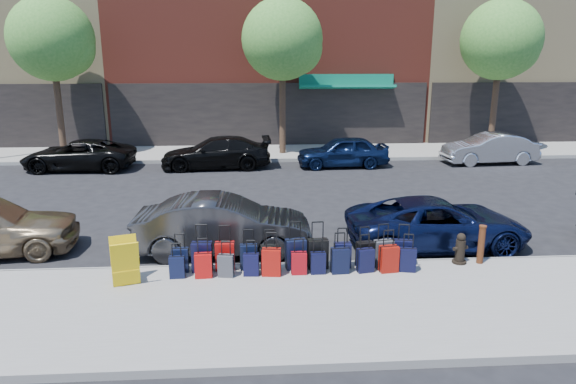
{
  "coord_description": "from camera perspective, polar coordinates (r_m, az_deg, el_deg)",
  "views": [
    {
      "loc": [
        -0.85,
        -15.4,
        4.72
      ],
      "look_at": [
        0.05,
        -1.5,
        1.05
      ],
      "focal_mm": 32.0,
      "sensor_mm": 36.0,
      "label": 1
    }
  ],
  "objects": [
    {
      "name": "suitcase_front_10",
      "position": [
        11.92,
        12.66,
        -6.59
      ],
      "size": [
        0.43,
        0.29,
        0.96
      ],
      "rotation": [
        0.0,
        0.0,
        -0.18
      ],
      "color": "black",
      "rests_on": "sidewalk_near"
    },
    {
      "name": "car_near_2",
      "position": [
        13.57,
        16.26,
        -3.35
      ],
      "size": [
        4.65,
        2.28,
        1.27
      ],
      "primitive_type": "imported",
      "rotation": [
        0.0,
        0.0,
        1.61
      ],
      "color": "#0C1436",
      "rests_on": "ground"
    },
    {
      "name": "suitcase_back_3",
      "position": [
        11.17,
        -4.12,
        -8.04
      ],
      "size": [
        0.34,
        0.21,
        0.79
      ],
      "rotation": [
        0.0,
        0.0,
        -0.07
      ],
      "color": "black",
      "rests_on": "sidewalk_near"
    },
    {
      "name": "suitcase_back_4",
      "position": [
        11.13,
        -1.85,
        -7.79
      ],
      "size": [
        0.42,
        0.27,
        0.96
      ],
      "rotation": [
        0.0,
        0.0,
        -0.1
      ],
      "color": "#980F09",
      "rests_on": "sidewalk_near"
    },
    {
      "name": "ground",
      "position": [
        16.12,
        -0.54,
        -2.24
      ],
      "size": [
        120.0,
        120.0,
        0.0
      ],
      "primitive_type": "plane",
      "color": "black",
      "rests_on": "ground"
    },
    {
      "name": "suitcase_front_8",
      "position": [
        11.72,
        8.53,
        -6.82
      ],
      "size": [
        0.41,
        0.28,
        0.92
      ],
      "rotation": [
        0.0,
        0.0,
        0.2
      ],
      "color": "black",
      "rests_on": "sidewalk_near"
    },
    {
      "name": "suitcase_front_0",
      "position": [
        11.55,
        -11.88,
        -7.4
      ],
      "size": [
        0.36,
        0.2,
        0.87
      ],
      "rotation": [
        0.0,
        0.0,
        0.02
      ],
      "color": "black",
      "rests_on": "sidewalk_near"
    },
    {
      "name": "tree_left",
      "position": [
        26.49,
        -24.48,
        15.01
      ],
      "size": [
        3.8,
        3.8,
        7.27
      ],
      "color": "black",
      "rests_on": "sidewalk_far"
    },
    {
      "name": "suitcase_front_1",
      "position": [
        11.46,
        -9.53,
        -7.12
      ],
      "size": [
        0.45,
        0.26,
        1.07
      ],
      "rotation": [
        0.0,
        0.0,
        -0.03
      ],
      "color": "black",
      "rests_on": "sidewalk_near"
    },
    {
      "name": "curb_near",
      "position": [
        11.89,
        0.68,
        -8.21
      ],
      "size": [
        60.0,
        0.08,
        0.15
      ],
      "primitive_type": "cube",
      "color": "gray",
      "rests_on": "ground"
    },
    {
      "name": "suitcase_front_2",
      "position": [
        11.48,
        -7.02,
        -7.07
      ],
      "size": [
        0.42,
        0.23,
        1.02
      ],
      "rotation": [
        0.0,
        0.0,
        0.0
      ],
      "color": "#9C0B0A",
      "rests_on": "sidewalk_near"
    },
    {
      "name": "tree_center",
      "position": [
        24.95,
        -0.3,
        16.37
      ],
      "size": [
        3.8,
        3.8,
        7.27
      ],
      "color": "black",
      "rests_on": "sidewalk_far"
    },
    {
      "name": "curb_far",
      "position": [
        23.85,
        -1.61,
        3.54
      ],
      "size": [
        60.0,
        0.08,
        0.15
      ],
      "primitive_type": "cube",
      "color": "gray",
      "rests_on": "ground"
    },
    {
      "name": "suitcase_front_7",
      "position": [
        11.61,
        6.06,
        -6.97
      ],
      "size": [
        0.38,
        0.21,
        0.91
      ],
      "rotation": [
        0.0,
        0.0,
        -0.01
      ],
      "color": "black",
      "rests_on": "sidewalk_near"
    },
    {
      "name": "suitcase_back_9",
      "position": [
        11.51,
        11.13,
        -7.3
      ],
      "size": [
        0.42,
        0.28,
        0.95
      ],
      "rotation": [
        0.0,
        0.0,
        0.13
      ],
      "color": "maroon",
      "rests_on": "sidewalk_near"
    },
    {
      "name": "bollard",
      "position": [
        12.49,
        20.68,
        -5.42
      ],
      "size": [
        0.17,
        0.17,
        0.9
      ],
      "color": "#38190C",
      "rests_on": "sidewalk_near"
    },
    {
      "name": "suitcase_back_6",
      "position": [
        11.25,
        3.35,
        -7.86
      ],
      "size": [
        0.33,
        0.19,
        0.77
      ],
      "rotation": [
        0.0,
        0.0,
        0.02
      ],
      "color": "black",
      "rests_on": "sidewalk_near"
    },
    {
      "name": "suitcase_front_9",
      "position": [
        11.76,
        10.57,
        -6.71
      ],
      "size": [
        0.44,
        0.29,
        0.99
      ],
      "rotation": [
        0.0,
        0.0,
        0.17
      ],
      "color": "#3B3B40",
      "rests_on": "sidewalk_near"
    },
    {
      "name": "display_rack",
      "position": [
        11.16,
        -17.67,
        -7.43
      ],
      "size": [
        0.7,
        0.74,
        0.98
      ],
      "rotation": [
        0.0,
        0.0,
        0.31
      ],
      "color": "yellow",
      "rests_on": "sidewalk_near"
    },
    {
      "name": "suitcase_back_1",
      "position": [
        11.18,
        -9.39,
        -8.04
      ],
      "size": [
        0.38,
        0.23,
        0.86
      ],
      "rotation": [
        0.0,
        0.0,
        0.07
      ],
      "color": "#AD0C0B",
      "rests_on": "sidewalk_near"
    },
    {
      "name": "suitcase_front_3",
      "position": [
        11.47,
        -4.38,
        -7.19
      ],
      "size": [
        0.38,
        0.22,
        0.91
      ],
      "rotation": [
        0.0,
        0.0,
        0.02
      ],
      "color": "black",
      "rests_on": "sidewalk_near"
    },
    {
      "name": "suitcase_front_5",
      "position": [
        11.46,
        0.87,
        -6.89
      ],
      "size": [
        0.48,
        0.31,
        1.08
      ],
      "rotation": [
        0.0,
        0.0,
        0.15
      ],
      "color": "black",
      "rests_on": "sidewalk_near"
    },
    {
      "name": "suitcase_back_10",
      "position": [
        11.64,
        13.16,
        -7.34
      ],
      "size": [
        0.39,
        0.27,
        0.84
      ],
      "rotation": [
        0.0,
        0.0,
        -0.2
      ],
      "color": "black",
      "rests_on": "sidewalk_near"
    },
    {
      "name": "suitcase_front_4",
      "position": [
        11.39,
        -2.05,
        -7.3
      ],
      "size": [
        0.39,
        0.23,
        0.93
      ],
      "rotation": [
        0.0,
        0.0,
        0.06
      ],
      "color": "black",
      "rests_on": "sidewalk_near"
    },
    {
      "name": "car_far_0",
      "position": [
        23.82,
        -22.25,
        3.84
      ],
      "size": [
        4.75,
        2.32,
        1.3
      ],
      "primitive_type": "imported",
      "rotation": [
        0.0,
        0.0,
        -1.61
      ],
      "color": "black",
      "rests_on": "ground"
    },
    {
      "name": "car_far_2",
      "position": [
        22.78,
        6.08,
        4.48
      ],
      "size": [
        4.05,
        1.73,
        1.36
      ],
      "primitive_type": "imported",
      "rotation": [
        0.0,
        0.0,
        -1.54
      ],
      "color": "#0D1939",
      "rests_on": "ground"
    },
    {
      "name": "suitcase_back_8",
      "position": [
        11.43,
        8.59,
        -7.51
      ],
      "size": [
        0.39,
        0.27,
        0.85
      ],
      "rotation": [
        0.0,
        0.0,
        0.19
      ],
      "color": "black",
      "rests_on": "sidewalk_near"
    },
    {
      "name": "fire_hydrant",
      "position": [
        12.38,
        18.59,
        -6.05
      ],
      "size": [
        0.37,
        0.32,
        0.72
      ],
      "rotation": [
        0.0,
        0.0,
        0.27
      ],
      "color": "black",
      "rests_on": "sidewalk_near"
    },
    {
      "name": "suitcase_back_2",
      "position": [
        11.16,
        -6.92,
        -8.12
      ],
      "size": [
        0.36,
        0.24,
        0.79
      ],
      "rotation": [
        0.0,
        0.0,
        -0.16
      ],
      "color": "#3B3B40",
      "rests_on": "sidewalk_near"
    },
    {
      "name": "car_far_1",
      "position": [
        22.58,
        -7.99,
        4.34
      ],
      "size": [
        4.8,
        2.11,
        1.37
      ],
      "primitive_type": "imported",
      "rotation": [
        0.0,
        0.0,
        -1.53
      ],
      "color": "black",
      "rests_on": "ground"
    },
    {
      "name": "suitcase_back_0",
      "position": [
        11.28,
        -12.23,
        -8.14
      ],
      "size": [
        0.33,
        0.2,
        0.77
      ],
      "rotation": [
        0.0,
        0.0,
        0.03
      ],
      "color": "black",
      "rests_on": "sidewalk_near"
    },
    {
      "name": "suitcase_back_7",
      "position": [
        11.3,
        5.79,
        -7.58
      ],
      "size": [
        0.4,
        0.25,
        0.91
      ],
      "rotation": [
        0.0,
        0.0,
        0.07
      ],
      "color": "black",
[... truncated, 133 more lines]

